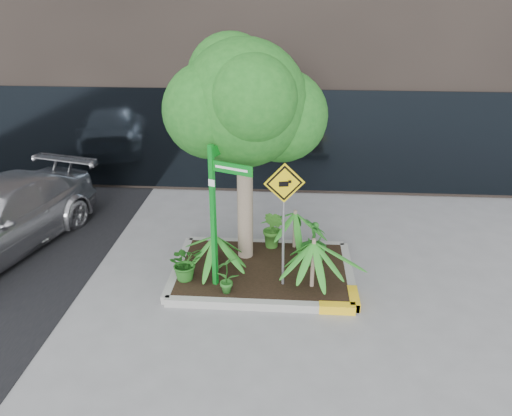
{
  "coord_description": "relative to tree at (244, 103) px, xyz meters",
  "views": [
    {
      "loc": [
        0.65,
        -7.77,
        4.92
      ],
      "look_at": [
        0.08,
        0.2,
        1.41
      ],
      "focal_mm": 35.0,
      "sensor_mm": 36.0,
      "label": 1
    }
  ],
  "objects": [
    {
      "name": "ground",
      "position": [
        0.17,
        -0.78,
        -3.12
      ],
      "size": [
        80.0,
        80.0,
        0.0
      ],
      "primitive_type": "plane",
      "color": "gray",
      "rests_on": "ground"
    },
    {
      "name": "shrub_b",
      "position": [
        1.31,
        -0.22,
        -2.53
      ],
      "size": [
        0.63,
        0.63,
        0.88
      ],
      "primitive_type": "imported",
      "rotation": [
        0.0,
        0.0,
        1.9
      ],
      "color": "#226A1F",
      "rests_on": "planter"
    },
    {
      "name": "shrub_d",
      "position": [
        0.53,
        0.34,
        -2.56
      ],
      "size": [
        0.64,
        0.64,
        0.82
      ],
      "primitive_type": "imported",
      "rotation": [
        0.0,
        0.0,
        5.49
      ],
      "color": "#2D681E",
      "rests_on": "planter"
    },
    {
      "name": "tree",
      "position": [
        0.0,
        0.0,
        0.0
      ],
      "size": [
        2.85,
        2.53,
        4.27
      ],
      "color": "gray",
      "rests_on": "ground"
    },
    {
      "name": "shrub_c",
      "position": [
        -0.2,
        -1.33,
        -2.62
      ],
      "size": [
        0.53,
        0.53,
        0.71
      ],
      "primitive_type": "imported",
      "rotation": [
        0.0,
        0.0,
        3.86
      ],
      "color": "#24631E",
      "rests_on": "planter"
    },
    {
      "name": "shrub_a",
      "position": [
        -0.98,
        -0.96,
        -2.64
      ],
      "size": [
        0.79,
        0.79,
        0.66
      ],
      "primitive_type": "imported",
      "rotation": [
        0.0,
        0.0,
        0.43
      ],
      "color": "#22621C",
      "rests_on": "planter"
    },
    {
      "name": "planter",
      "position": [
        0.4,
        -0.51,
        -3.02
      ],
      "size": [
        3.35,
        2.36,
        0.15
      ],
      "color": "#9E9E99",
      "rests_on": "ground"
    },
    {
      "name": "palm_front",
      "position": [
        1.26,
        -1.04,
        -2.11
      ],
      "size": [
        1.04,
        1.04,
        1.15
      ],
      "color": "gray",
      "rests_on": "ground"
    },
    {
      "name": "cattle_sign",
      "position": [
        0.74,
        -0.95,
        -1.47
      ],
      "size": [
        0.68,
        0.22,
        2.23
      ],
      "rotation": [
        0.0,
        0.0,
        0.19
      ],
      "color": "slate",
      "rests_on": "ground"
    },
    {
      "name": "palm_left",
      "position": [
        -0.48,
        -0.63,
        -2.26
      ],
      "size": [
        0.86,
        0.86,
        0.95
      ],
      "color": "gray",
      "rests_on": "ground"
    },
    {
      "name": "palm_back",
      "position": [
        0.95,
        0.4,
        -2.22
      ],
      "size": [
        0.9,
        0.9,
        1.0
      ],
      "color": "gray",
      "rests_on": "ground"
    },
    {
      "name": "street_sign_post",
      "position": [
        -0.36,
        -1.06,
        -1.46
      ],
      "size": [
        0.74,
        0.99,
        2.69
      ],
      "rotation": [
        0.0,
        0.0,
        -0.4
      ],
      "color": "#0C8C20",
      "rests_on": "ground"
    }
  ]
}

